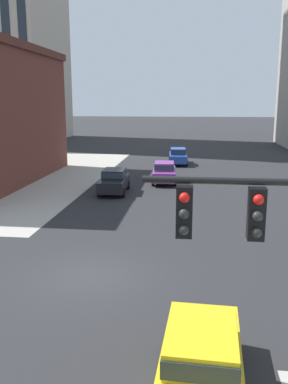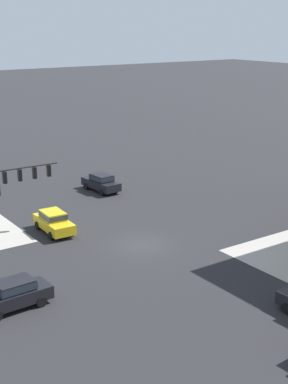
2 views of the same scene
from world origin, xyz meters
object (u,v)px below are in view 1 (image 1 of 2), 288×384
object	(u,v)px
car_main_southbound_far	(164,171)
car_cross_westbound	(178,155)
car_main_northbound_far	(201,359)
car_cross_eastbound	(114,180)

from	to	relation	value
car_main_southbound_far	car_cross_westbound	distance (m)	10.12
car_main_northbound_far	car_main_southbound_far	bearing A→B (deg)	96.03
car_main_southbound_far	car_cross_westbound	xyz separation A→B (m)	(0.70, 10.09, 0.00)
car_main_northbound_far	car_cross_westbound	world-z (taller)	same
car_main_southbound_far	car_cross_eastbound	bearing A→B (deg)	-128.88
car_main_southbound_far	car_cross_westbound	bearing A→B (deg)	86.03
car_main_southbound_far	car_cross_eastbound	size ratio (longest dim) A/B	1.01
car_cross_eastbound	car_main_southbound_far	bearing A→B (deg)	51.12
car_main_southbound_far	car_main_northbound_far	bearing A→B (deg)	-83.97
car_main_northbound_far	car_cross_eastbound	size ratio (longest dim) A/B	1.00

